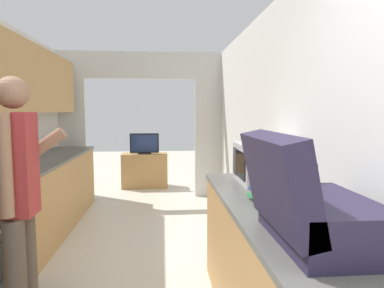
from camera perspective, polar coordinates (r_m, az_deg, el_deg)
wall_right at (r=2.95m, az=15.78°, el=0.30°), size 0.06×7.50×2.50m
wall_far_with_doorway at (r=5.94m, az=-8.52°, el=5.03°), size 3.16×0.06×2.50m
counter_left at (r=4.40m, az=-24.33°, el=-8.72°), size 0.62×4.04×0.92m
counter_right at (r=2.42m, az=13.56°, el=-20.30°), size 0.62×2.14×0.92m
person at (r=2.43m, az=-27.03°, el=-8.92°), size 0.55×0.37×1.72m
suitcase at (r=1.63m, az=18.56°, el=-9.80°), size 0.51×0.66×0.49m
microwave at (r=2.87m, az=11.48°, el=-3.18°), size 0.38×0.52×0.32m
book_stack at (r=2.28m, az=12.93°, el=-8.43°), size 0.25×0.33×0.09m
tv_cabinet at (r=6.85m, az=-7.86°, el=-4.36°), size 0.89×0.42×0.67m
television at (r=6.73m, az=-7.94°, el=0.04°), size 0.56×0.16×0.40m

